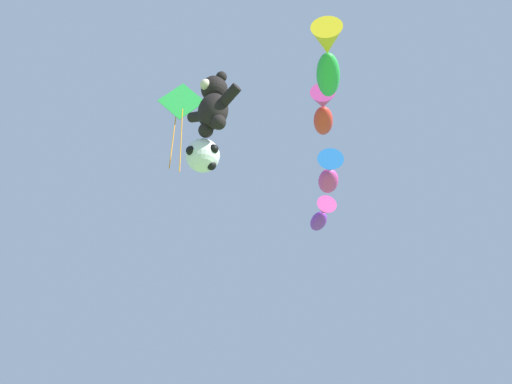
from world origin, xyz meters
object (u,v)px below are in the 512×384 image
fish_kite_violet (321,215)px  diamond_kite (181,107)px  soccer_ball_kite (203,155)px  fish_kite_emerald (328,59)px  fish_kite_crimson (323,111)px  fish_kite_magenta (329,173)px  teddy_bear_kite (213,104)px

fish_kite_violet → diamond_kite: size_ratio=0.62×
soccer_ball_kite → diamond_kite: 3.44m
soccer_ball_kite → fish_kite_emerald: (2.73, 1.73, 2.73)m
fish_kite_violet → diamond_kite: (0.75, -8.13, 0.10)m
soccer_ball_kite → fish_kite_crimson: (1.06, 3.88, 3.30)m
fish_kite_emerald → fish_kite_violet: fish_kite_violet is taller
fish_kite_emerald → soccer_ball_kite: bearing=-147.6°
soccer_ball_kite → fish_kite_magenta: 7.12m
teddy_bear_kite → fish_kite_magenta: fish_kite_magenta is taller
fish_kite_emerald → diamond_kite: diamond_kite is taller
teddy_bear_kite → fish_kite_crimson: (0.53, 4.11, 2.12)m
teddy_bear_kite → soccer_ball_kite: (-0.53, 0.23, -1.19)m
teddy_bear_kite → fish_kite_emerald: bearing=41.7°
teddy_bear_kite → diamond_kite: bearing=163.1°
fish_kite_crimson → fish_kite_magenta: 3.07m
fish_kite_magenta → diamond_kite: bearing=-101.1°
fish_kite_emerald → diamond_kite: 4.66m
soccer_ball_kite → fish_kite_emerald: size_ratio=0.38×
teddy_bear_kite → fish_kite_emerald: 3.33m
fish_kite_emerald → teddy_bear_kite: bearing=-138.3°
teddy_bear_kite → diamond_kite: size_ratio=0.53×
soccer_ball_kite → fish_kite_magenta: size_ratio=0.43×
fish_kite_crimson → fish_kite_violet: 5.92m
fish_kite_magenta → fish_kite_violet: bearing=131.9°
teddy_bear_kite → fish_kite_violet: 9.47m
fish_kite_magenta → diamond_kite: diamond_kite is taller
fish_kite_crimson → soccer_ball_kite: bearing=-105.3°
soccer_ball_kite → fish_kite_magenta: fish_kite_magenta is taller
fish_kite_emerald → fish_kite_magenta: size_ratio=1.13×
diamond_kite → fish_kite_emerald: bearing=15.8°
fish_kite_emerald → fish_kite_crimson: (-1.67, 2.15, 0.57)m
fish_kite_violet → soccer_ball_kite: bearing=-73.8°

